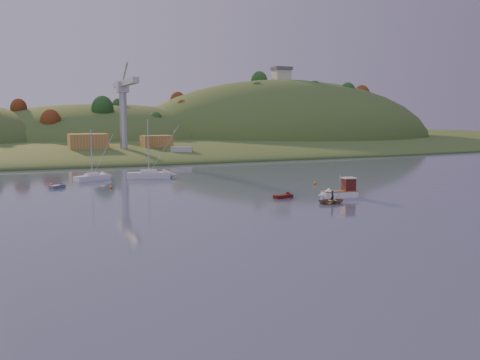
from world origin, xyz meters
name	(u,v)px	position (x,y,z in m)	size (l,w,h in m)	color
ground	(363,248)	(0.00, 0.00, 0.00)	(500.00, 500.00, 0.00)	#3A4260
far_shore	(74,142)	(0.00, 230.00, 0.00)	(620.00, 220.00, 1.50)	#364F1F
shore_slope	(95,149)	(0.00, 165.00, 0.00)	(640.00, 150.00, 7.00)	#364F1F
hill_center	(102,143)	(10.00, 210.00, 0.00)	(140.00, 120.00, 36.00)	#364F1F
hill_right	(281,141)	(95.00, 195.00, 0.00)	(150.00, 130.00, 60.00)	#364F1F
hilltop_house	(282,73)	(95.00, 195.00, 33.40)	(9.00, 7.00, 6.45)	beige
hillside_trees	(87,147)	(0.00, 185.00, 0.00)	(280.00, 50.00, 32.00)	#19481A
wharf	(133,153)	(5.00, 122.00, 1.20)	(42.00, 16.00, 2.40)	slate
shed_west	(88,142)	(-8.00, 123.00, 4.80)	(11.00, 8.00, 4.80)	#A57D37
shed_east	(156,142)	(13.00, 124.00, 4.40)	(9.00, 7.00, 4.00)	#A57D37
dock_crane	(124,100)	(2.00, 118.39, 17.17)	(3.20, 28.00, 20.30)	#B7B7BC
fishing_boat	(337,192)	(15.53, 27.44, 0.89)	(6.49, 2.71, 4.02)	white
sailboat_near	(92,177)	(-15.33, 65.25, 0.66)	(7.28, 4.96, 9.80)	white
sailboat_far	(149,174)	(-4.37, 64.57, 0.76)	(8.87, 4.62, 11.80)	silver
canoe	(332,201)	(11.78, 23.05, 0.40)	(2.77, 3.87, 0.80)	#8A6F4C
paddler	(332,198)	(11.78, 23.05, 0.80)	(0.58, 0.38, 1.59)	black
red_tender	(287,196)	(8.46, 30.48, 0.25)	(3.69, 1.84, 1.20)	#500F0B
grey_dinghy	(60,186)	(-22.08, 56.60, 0.25)	(3.22, 3.02, 1.20)	slate
work_vessel	(182,155)	(16.23, 108.00, 1.29)	(14.95, 10.42, 3.63)	slate
buoy_0	(315,183)	(20.62, 42.08, 0.25)	(0.50, 0.50, 0.50)	#F85B0D
buoy_1	(52,185)	(-23.22, 59.17, 0.25)	(0.50, 0.50, 0.50)	#F85B0D
buoy_2	(111,187)	(-14.19, 51.47, 0.25)	(0.50, 0.50, 0.50)	#F85B0D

